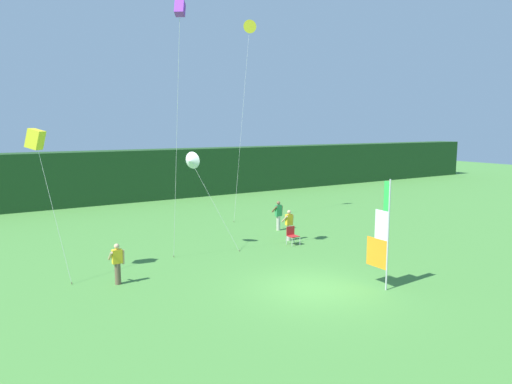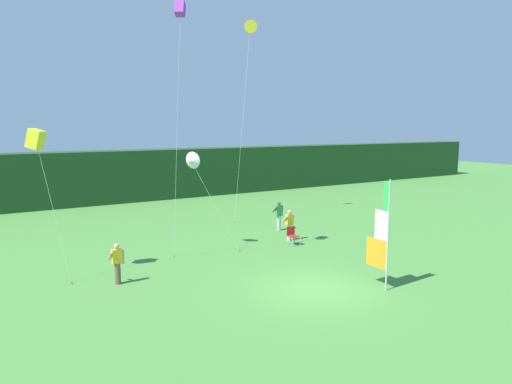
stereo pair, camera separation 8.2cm
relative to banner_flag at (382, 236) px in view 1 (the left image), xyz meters
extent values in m
plane|color=#478438|center=(-2.21, 1.25, -1.93)|extent=(120.00, 120.00, 0.00)
cube|color=#1E421E|center=(-2.21, 24.54, 0.06)|extent=(80.00, 2.40, 3.99)
cylinder|color=#B7B7BC|center=(0.00, -0.29, 0.08)|extent=(0.06, 0.06, 4.03)
cube|color=orange|center=(0.00, 0.22, -0.67)|extent=(0.02, 0.97, 1.07)
cube|color=white|center=(0.00, 0.04, 0.41)|extent=(0.02, 0.60, 1.07)
cube|color=green|center=(0.00, -0.15, 1.48)|extent=(0.02, 0.23, 1.07)
cylinder|color=#B7B2A3|center=(1.29, 7.47, -1.52)|extent=(0.22, 0.22, 0.82)
cube|color=yellow|center=(1.29, 7.47, -0.83)|extent=(0.36, 0.20, 0.56)
sphere|color=tan|center=(1.29, 7.47, -0.44)|extent=(0.20, 0.20, 0.20)
cylinder|color=tan|center=(1.06, 7.54, -0.78)|extent=(0.09, 0.48, 0.42)
cylinder|color=tan|center=(1.52, 7.48, -0.88)|extent=(0.09, 0.14, 0.56)
cylinder|color=#B7B2A3|center=(2.16, 9.70, -1.52)|extent=(0.22, 0.22, 0.82)
cube|color=#2D8E4C|center=(2.16, 9.70, -0.79)|extent=(0.36, 0.20, 0.63)
sphere|color=brown|center=(2.16, 9.70, -0.36)|extent=(0.20, 0.20, 0.20)
cylinder|color=brown|center=(1.93, 9.76, -0.70)|extent=(0.09, 0.48, 0.42)
cylinder|color=brown|center=(2.39, 9.70, -0.80)|extent=(0.09, 0.14, 0.56)
cylinder|color=brown|center=(-8.04, 5.43, -1.53)|extent=(0.22, 0.22, 0.80)
cube|color=yellow|center=(-8.04, 5.43, -0.86)|extent=(0.36, 0.20, 0.53)
sphere|color=tan|center=(-8.04, 5.43, -0.47)|extent=(0.20, 0.20, 0.20)
cylinder|color=tan|center=(-8.27, 5.49, -0.82)|extent=(0.09, 0.48, 0.42)
cylinder|color=tan|center=(-7.81, 5.44, -0.92)|extent=(0.09, 0.14, 0.56)
cylinder|color=#BCBCC1|center=(0.73, 6.42, -1.72)|extent=(0.03, 0.03, 0.42)
cylinder|color=#BCBCC1|center=(1.21, 6.42, -1.72)|extent=(0.03, 0.03, 0.42)
cylinder|color=#BCBCC1|center=(0.73, 6.90, -1.72)|extent=(0.03, 0.03, 0.42)
cylinder|color=#BCBCC1|center=(1.21, 6.90, -1.72)|extent=(0.03, 0.03, 0.42)
cube|color=#B22323|center=(0.97, 6.66, -1.49)|extent=(0.48, 0.48, 0.03)
cube|color=#B22323|center=(0.97, 6.90, -1.26)|extent=(0.48, 0.03, 0.44)
cylinder|color=brown|center=(-9.53, 6.33, -1.89)|extent=(0.03, 0.03, 0.08)
cylinder|color=silver|center=(-9.92, 6.93, 0.76)|extent=(0.79, 1.23, 5.39)
cube|color=yellow|center=(-10.30, 7.54, 3.45)|extent=(0.80, 0.77, 0.81)
cylinder|color=brown|center=(1.10, 12.96, -1.89)|extent=(0.03, 0.03, 0.08)
cylinder|color=silver|center=(1.96, 13.43, 4.02)|extent=(1.73, 0.96, 11.91)
cone|color=yellow|center=(2.81, 13.91, 9.98)|extent=(0.87, 0.60, 0.82)
cylinder|color=brown|center=(-4.93, 7.71, -1.89)|extent=(0.03, 0.03, 0.08)
cylinder|color=silver|center=(-4.89, 7.12, 3.32)|extent=(0.08, 1.20, 10.51)
cube|color=purple|center=(-4.86, 6.52, 8.58)|extent=(0.62, 0.66, 0.65)
cylinder|color=brown|center=(-1.93, 6.99, -1.89)|extent=(0.03, 0.03, 0.08)
cylinder|color=silver|center=(-2.84, 7.63, 0.21)|extent=(1.83, 1.31, 4.28)
cone|color=white|center=(-3.75, 8.28, 2.35)|extent=(0.70, 0.86, 0.82)
camera|label=1|loc=(-12.42, -11.42, 3.94)|focal=32.44mm
camera|label=2|loc=(-12.35, -11.47, 3.94)|focal=32.44mm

